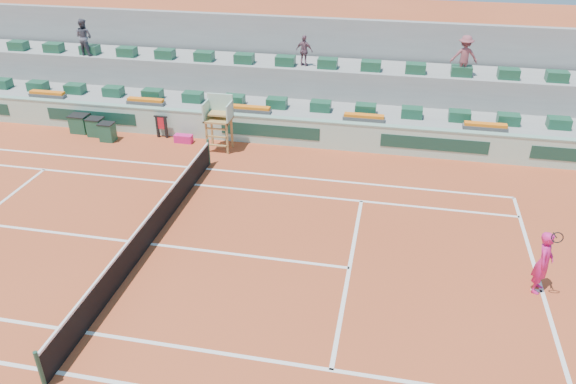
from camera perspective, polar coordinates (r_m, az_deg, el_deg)
name	(u,v)px	position (r m, az deg, el deg)	size (l,w,h in m)	color
ground	(151,244)	(18.62, -13.78, -5.17)	(90.00, 90.00, 0.00)	#A43E1F
seating_tier_lower	(240,110)	(27.26, -4.85, 8.32)	(36.00, 4.00, 1.20)	gray
seating_tier_upper	(249,85)	(28.48, -4.02, 10.76)	(36.00, 2.40, 2.60)	gray
stadium_back_wall	(256,59)	(29.70, -3.26, 13.37)	(36.00, 0.40, 4.40)	gray
player_bag	(184,139)	(25.48, -10.57, 5.35)	(0.80, 0.36, 0.36)	#D91C75
spectator_left	(84,37)	(30.34, -20.03, 14.58)	(0.86, 0.67, 1.77)	#4C4C58
spectator_mid	(304,51)	(26.85, 1.67, 14.15)	(0.83, 0.35, 1.41)	#744D5D
spectator_right	(464,56)	(26.43, 17.48, 13.04)	(1.16, 0.67, 1.79)	#8A454C
court_lines	(151,244)	(18.62, -13.79, -5.15)	(23.89, 11.09, 0.01)	white
tennis_net	(149,230)	(18.34, -13.98, -3.80)	(0.10, 11.97, 1.10)	black
advertising_hoarding	(227,126)	(25.29, -6.17, 6.63)	(36.00, 0.34, 1.26)	#A3CEB7
umpire_chair	(219,115)	(24.08, -7.04, 7.74)	(1.10, 0.90, 2.40)	olive
seat_row_lower	(234,100)	(26.17, -5.47, 9.30)	(32.90, 0.60, 0.44)	#194C33
seat_row_upper	(244,58)	(27.49, -4.47, 13.38)	(32.90, 0.60, 0.44)	#194C33
flower_planters	(198,105)	(25.96, -9.18, 8.69)	(26.80, 0.36, 0.28)	#4D4D4D
drink_cooler_a	(107,132)	(26.39, -17.87, 5.84)	(0.65, 0.56, 0.84)	#184833
drink_cooler_b	(96,127)	(27.12, -18.95, 6.28)	(0.71, 0.61, 0.84)	#184833
drink_cooler_c	(80,123)	(27.77, -20.38, 6.56)	(0.82, 0.71, 0.84)	#184833
towel_rack	(161,125)	(26.02, -12.74, 6.66)	(0.63, 0.11, 1.03)	black
tennis_player	(544,262)	(17.19, 24.53, -6.50)	(0.69, 0.97, 2.28)	#D91C75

